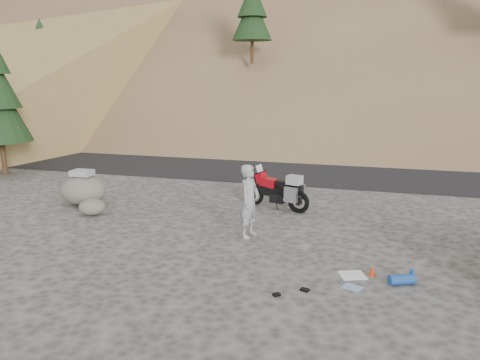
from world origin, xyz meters
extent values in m
plane|color=#413F3C|center=(0.00, 0.00, 0.00)|extent=(140.00, 140.00, 0.00)
cube|color=black|center=(0.00, 9.00, 0.00)|extent=(120.00, 7.00, 0.05)
cube|color=brown|center=(2.00, 30.00, 8.00)|extent=(110.00, 51.90, 46.72)
cube|color=brown|center=(2.00, 30.00, 8.30)|extent=(110.00, 43.28, 36.46)
cylinder|color=#382414|center=(-4.00, 14.00, 4.90)|extent=(0.17, 0.17, 1.40)
cone|color=black|center=(-4.00, 14.00, 6.44)|extent=(2.00, 2.00, 2.25)
cylinder|color=#382414|center=(-18.00, 16.00, 3.57)|extent=(0.15, 0.15, 1.26)
cone|color=black|center=(-18.00, 16.00, 4.96)|extent=(1.80, 1.80, 2.03)
cone|color=black|center=(-18.00, 16.00, 5.72)|extent=(1.35, 1.35, 1.58)
cone|color=black|center=(-18.00, 16.00, 6.49)|extent=(0.90, 0.90, 1.13)
cylinder|color=#382414|center=(-11.00, 4.50, 0.77)|extent=(0.18, 0.18, 1.54)
torus|color=black|center=(-1.04, 2.94, 0.30)|extent=(0.59, 0.28, 0.59)
cylinder|color=black|center=(-1.04, 2.94, 0.30)|extent=(0.19, 0.11, 0.18)
torus|color=black|center=(0.28, 2.52, 0.30)|extent=(0.63, 0.31, 0.63)
cylinder|color=black|center=(0.28, 2.52, 0.30)|extent=(0.21, 0.13, 0.20)
cylinder|color=black|center=(-0.97, 2.92, 0.63)|extent=(0.33, 0.15, 0.73)
cylinder|color=black|center=(-0.85, 2.88, 0.97)|extent=(0.21, 0.54, 0.04)
cube|color=black|center=(-0.40, 2.74, 0.49)|extent=(1.09, 0.53, 0.27)
cube|color=black|center=(-0.32, 2.71, 0.31)|extent=(0.47, 0.38, 0.25)
cube|color=maroon|center=(-0.60, 2.80, 0.72)|extent=(0.53, 0.40, 0.28)
cube|color=maroon|center=(-0.83, 2.87, 0.82)|extent=(0.35, 0.37, 0.32)
cube|color=silver|center=(-0.89, 2.89, 1.06)|extent=(0.18, 0.29, 0.23)
cube|color=black|center=(-0.19, 2.67, 0.73)|extent=(0.53, 0.34, 0.11)
cube|color=black|center=(0.13, 2.56, 0.70)|extent=(0.35, 0.25, 0.09)
cube|color=#BBBABF|center=(0.10, 2.33, 0.52)|extent=(0.37, 0.21, 0.40)
cube|color=#BBBABF|center=(0.24, 2.77, 0.52)|extent=(0.37, 0.21, 0.40)
cube|color=#9A9A9F|center=(0.15, 2.56, 0.88)|extent=(0.45, 0.41, 0.23)
cube|color=maroon|center=(-1.04, 2.94, 0.56)|extent=(0.29, 0.18, 0.04)
cylinder|color=black|center=(-0.33, 2.54, 0.16)|extent=(0.08, 0.18, 0.33)
cylinder|color=#BBBABF|center=(0.07, 2.45, 0.36)|extent=(0.41, 0.20, 0.12)
imported|color=#9A9A9F|center=(-0.49, 0.32, 0.00)|extent=(0.52, 0.68, 1.66)
ellipsoid|color=#524D46|center=(-5.69, 1.63, 0.42)|extent=(1.47, 1.32, 0.84)
cube|color=#9A9A9F|center=(-5.69, 1.63, 0.93)|extent=(0.67, 0.52, 0.18)
ellipsoid|color=#524D46|center=(-4.90, 0.83, 0.21)|extent=(0.72, 0.65, 0.42)
cube|color=white|center=(1.87, -1.24, 0.01)|extent=(0.56, 0.54, 0.02)
cylinder|color=#184593|center=(2.72, -1.39, 0.09)|extent=(0.50, 0.35, 0.18)
cylinder|color=#184593|center=(2.89, -1.23, 0.11)|extent=(0.09, 0.09, 0.22)
cone|color=red|center=(2.22, -1.14, 0.09)|extent=(0.14, 0.14, 0.17)
cube|color=black|center=(1.12, -2.11, 0.02)|extent=(0.17, 0.14, 0.04)
cube|color=black|center=(0.70, -2.41, 0.02)|extent=(0.15, 0.15, 0.04)
cube|color=#7E9EC3|center=(1.89, -1.76, 0.01)|extent=(0.38, 0.34, 0.01)
camera|label=1|loc=(2.08, -9.46, 3.55)|focal=35.00mm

